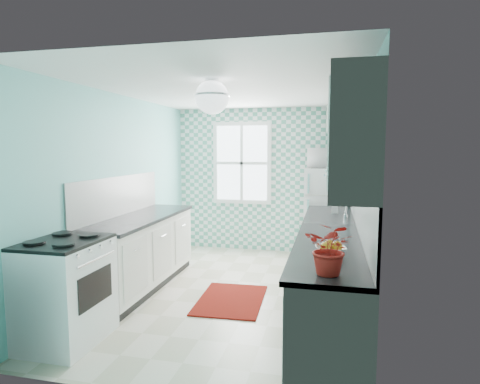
% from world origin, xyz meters
% --- Properties ---
extents(floor, '(3.00, 4.40, 0.02)m').
position_xyz_m(floor, '(0.00, 0.00, -0.01)').
color(floor, beige).
rests_on(floor, ground).
extents(ceiling, '(3.00, 4.40, 0.02)m').
position_xyz_m(ceiling, '(0.00, 0.00, 2.51)').
color(ceiling, white).
rests_on(ceiling, wall_back).
extents(wall_back, '(3.00, 0.02, 2.50)m').
position_xyz_m(wall_back, '(0.00, 2.21, 1.25)').
color(wall_back, '#72CAC4').
rests_on(wall_back, floor).
extents(wall_front, '(3.00, 0.02, 2.50)m').
position_xyz_m(wall_front, '(0.00, -2.21, 1.25)').
color(wall_front, '#72CAC4').
rests_on(wall_front, floor).
extents(wall_left, '(0.02, 4.40, 2.50)m').
position_xyz_m(wall_left, '(-1.51, 0.00, 1.25)').
color(wall_left, '#72CAC4').
rests_on(wall_left, floor).
extents(wall_right, '(0.02, 4.40, 2.50)m').
position_xyz_m(wall_right, '(1.51, 0.00, 1.25)').
color(wall_right, '#72CAC4').
rests_on(wall_right, floor).
extents(accent_wall, '(3.00, 0.01, 2.50)m').
position_xyz_m(accent_wall, '(0.00, 2.19, 1.25)').
color(accent_wall, '#50A088').
rests_on(accent_wall, wall_back).
extents(window, '(1.04, 0.05, 1.44)m').
position_xyz_m(window, '(-0.35, 2.16, 1.55)').
color(window, white).
rests_on(window, wall_back).
extents(backsplash_right, '(0.02, 3.60, 0.51)m').
position_xyz_m(backsplash_right, '(1.49, -0.40, 1.20)').
color(backsplash_right, white).
rests_on(backsplash_right, wall_right).
extents(backsplash_left, '(0.02, 2.15, 0.51)m').
position_xyz_m(backsplash_left, '(-1.49, -0.07, 1.20)').
color(backsplash_left, white).
rests_on(backsplash_left, wall_left).
extents(upper_cabinets_right, '(0.33, 3.20, 0.90)m').
position_xyz_m(upper_cabinets_right, '(1.33, -0.60, 1.90)').
color(upper_cabinets_right, white).
rests_on(upper_cabinets_right, wall_right).
extents(upper_cabinet_fridge, '(0.40, 0.74, 0.40)m').
position_xyz_m(upper_cabinet_fridge, '(1.30, 1.83, 2.25)').
color(upper_cabinet_fridge, white).
rests_on(upper_cabinet_fridge, wall_right).
extents(ceiling_light, '(0.34, 0.34, 0.35)m').
position_xyz_m(ceiling_light, '(0.00, -0.80, 2.32)').
color(ceiling_light, silver).
rests_on(ceiling_light, ceiling).
extents(base_cabinets_right, '(0.60, 3.60, 0.90)m').
position_xyz_m(base_cabinets_right, '(1.20, -0.40, 0.45)').
color(base_cabinets_right, white).
rests_on(base_cabinets_right, floor).
extents(countertop_right, '(0.63, 3.60, 0.04)m').
position_xyz_m(countertop_right, '(1.19, -0.40, 0.92)').
color(countertop_right, black).
rests_on(countertop_right, base_cabinets_right).
extents(base_cabinets_left, '(0.60, 2.15, 0.90)m').
position_xyz_m(base_cabinets_left, '(-1.20, -0.07, 0.45)').
color(base_cabinets_left, white).
rests_on(base_cabinets_left, floor).
extents(countertop_left, '(0.63, 2.15, 0.04)m').
position_xyz_m(countertop_left, '(-1.19, -0.07, 0.92)').
color(countertop_left, black).
rests_on(countertop_left, base_cabinets_left).
extents(fridge, '(0.65, 0.65, 1.50)m').
position_xyz_m(fridge, '(1.11, 1.77, 0.75)').
color(fridge, white).
rests_on(fridge, floor).
extents(stove, '(0.64, 0.79, 0.96)m').
position_xyz_m(stove, '(-1.20, -1.59, 0.50)').
color(stove, white).
rests_on(stove, floor).
extents(sink, '(0.50, 0.42, 0.53)m').
position_xyz_m(sink, '(1.20, 0.35, 0.93)').
color(sink, silver).
rests_on(sink, countertop_right).
extents(rug, '(0.79, 1.10, 0.02)m').
position_xyz_m(rug, '(0.06, -0.26, 0.01)').
color(rug, '#770E01').
rests_on(rug, floor).
extents(dish_towel, '(0.07, 0.25, 0.38)m').
position_xyz_m(dish_towel, '(0.89, 0.56, 0.48)').
color(dish_towel, teal).
rests_on(dish_towel, base_cabinets_right).
extents(fruit_bowl, '(0.30, 0.30, 0.06)m').
position_xyz_m(fruit_bowl, '(1.20, -1.41, 0.97)').
color(fruit_bowl, silver).
rests_on(fruit_bowl, countertop_right).
extents(potted_plant, '(0.41, 0.39, 0.37)m').
position_xyz_m(potted_plant, '(1.20, -1.98, 1.13)').
color(potted_plant, red).
rests_on(potted_plant, countertop_right).
extents(soap_bottle, '(0.09, 0.09, 0.20)m').
position_xyz_m(soap_bottle, '(1.25, 0.75, 1.04)').
color(soap_bottle, '#9EB3BC').
rests_on(soap_bottle, countertop_right).
extents(microwave, '(0.59, 0.41, 0.32)m').
position_xyz_m(microwave, '(1.11, 1.77, 1.66)').
color(microwave, white).
rests_on(microwave, fridge).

